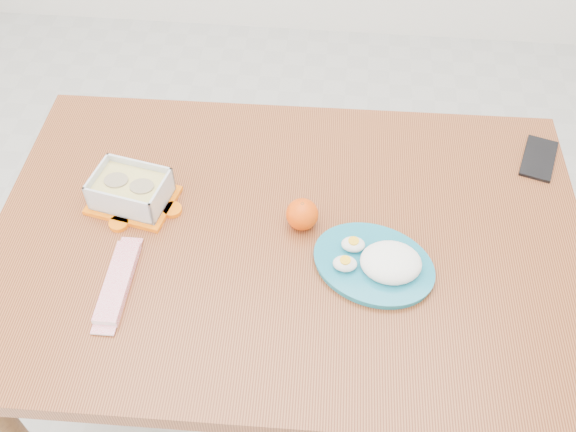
# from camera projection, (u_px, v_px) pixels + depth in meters

# --- Properties ---
(ground) EXTENTS (3.50, 3.50, 0.00)m
(ground) POSITION_uv_depth(u_px,v_px,m) (266.00, 348.00, 2.00)
(ground) COLOR #B7B7B2
(ground) RESTS_ON ground
(dining_table) EXTENTS (1.26, 0.85, 0.75)m
(dining_table) POSITION_uv_depth(u_px,v_px,m) (288.00, 262.00, 1.40)
(dining_table) COLOR brown
(dining_table) RESTS_ON ground
(food_container) EXTENTS (0.20, 0.16, 0.07)m
(food_container) POSITION_uv_depth(u_px,v_px,m) (131.00, 190.00, 1.36)
(food_container) COLOR orange
(food_container) RESTS_ON dining_table
(orange_fruit) EXTENTS (0.07, 0.07, 0.07)m
(orange_fruit) POSITION_uv_depth(u_px,v_px,m) (302.00, 214.00, 1.32)
(orange_fruit) COLOR #FA5905
(orange_fruit) RESTS_ON dining_table
(rice_plate) EXTENTS (0.31, 0.31, 0.07)m
(rice_plate) POSITION_uv_depth(u_px,v_px,m) (379.00, 262.00, 1.26)
(rice_plate) COLOR #187289
(rice_plate) RESTS_ON dining_table
(candy_bar) EXTENTS (0.05, 0.19, 0.02)m
(candy_bar) POSITION_uv_depth(u_px,v_px,m) (118.00, 282.00, 1.24)
(candy_bar) COLOR red
(candy_bar) RESTS_ON dining_table
(smartphone) EXTENTS (0.11, 0.15, 0.01)m
(smartphone) POSITION_uv_depth(u_px,v_px,m) (539.00, 158.00, 1.47)
(smartphone) COLOR black
(smartphone) RESTS_ON dining_table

